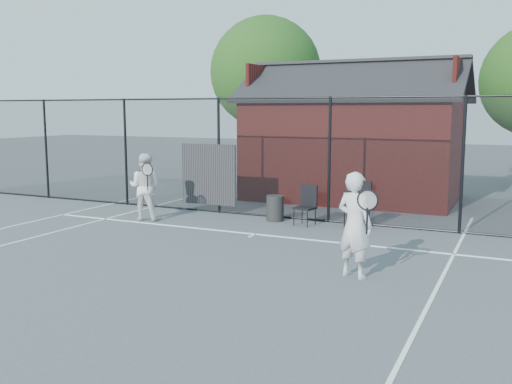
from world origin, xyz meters
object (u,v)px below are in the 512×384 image
at_px(chair_right, 357,206).
at_px(waste_bin, 275,208).
at_px(chair_left, 305,206).
at_px(player_back, 145,187).
at_px(clubhouse, 354,146).
at_px(player_front, 355,225).

xyz_separation_m(chair_right, waste_bin, (-2.03, 0.00, -0.21)).
bearing_deg(chair_right, chair_left, -160.30).
bearing_deg(player_back, chair_left, 14.98).
bearing_deg(chair_right, waste_bin, -170.35).
bearing_deg(clubhouse, player_front, -74.36).
height_order(player_front, waste_bin, player_front).
bearing_deg(player_back, player_front, -23.25).
height_order(player_back, chair_right, player_back).
xyz_separation_m(player_front, chair_right, (-0.98, 3.79, -0.34)).
distance_m(player_front, player_back, 6.50).
xyz_separation_m(chair_left, waste_bin, (-0.85, 0.21, -0.15)).
relative_size(clubhouse, waste_bin, 10.45).
distance_m(player_front, chair_left, 4.21).
xyz_separation_m(chair_left, chair_right, (1.19, 0.21, 0.06)).
bearing_deg(player_front, clubhouse, 105.64).
bearing_deg(chair_right, clubhouse, 116.22).
xyz_separation_m(player_front, chair_left, (-2.17, 3.58, -0.40)).
relative_size(chair_left, chair_right, 0.88).
bearing_deg(waste_bin, player_back, -157.44).
xyz_separation_m(clubhouse, player_front, (2.29, -8.19, -0.74)).
xyz_separation_m(clubhouse, player_back, (-3.68, -5.63, -0.79)).
height_order(chair_right, waste_bin, chair_right).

